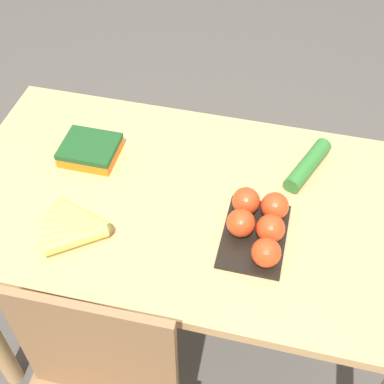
# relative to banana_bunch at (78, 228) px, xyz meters

# --- Properties ---
(ground_plane) EXTENTS (12.00, 12.00, 0.00)m
(ground_plane) POSITION_rel_banana_bunch_xyz_m (-0.25, -0.17, -0.79)
(ground_plane) COLOR #4C4742
(dining_table) EXTENTS (1.26, 0.70, 0.78)m
(dining_table) POSITION_rel_banana_bunch_xyz_m (-0.25, -0.17, -0.14)
(dining_table) COLOR tan
(dining_table) RESTS_ON ground_plane
(banana_bunch) EXTENTS (0.18, 0.18, 0.04)m
(banana_bunch) POSITION_rel_banana_bunch_xyz_m (0.00, 0.00, 0.00)
(banana_bunch) COLOR brown
(banana_bunch) RESTS_ON dining_table
(tomato_pack) EXTENTS (0.15, 0.23, 0.08)m
(tomato_pack) POSITION_rel_banana_bunch_xyz_m (-0.43, -0.10, 0.02)
(tomato_pack) COLOR black
(tomato_pack) RESTS_ON dining_table
(carrot_bag) EXTENTS (0.15, 0.13, 0.05)m
(carrot_bag) POSITION_rel_banana_bunch_xyz_m (0.07, -0.26, 0.01)
(carrot_bag) COLOR orange
(carrot_bag) RESTS_ON dining_table
(cucumber_near) EXTENTS (0.12, 0.20, 0.05)m
(cucumber_near) POSITION_rel_banana_bunch_xyz_m (-0.53, -0.35, 0.00)
(cucumber_near) COLOR #2D702D
(cucumber_near) RESTS_ON dining_table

